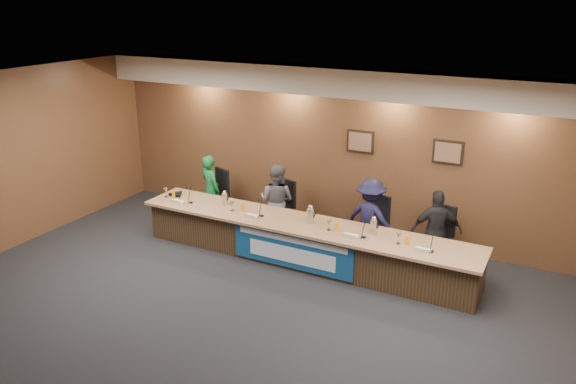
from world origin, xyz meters
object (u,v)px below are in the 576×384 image
at_px(office_chair_a, 214,199).
at_px(office_chair_d, 437,241).
at_px(panelist_d, 436,231).
at_px(office_chair_b, 279,211).
at_px(carafe_mid, 310,216).
at_px(panelist_c, 370,218).
at_px(office_chair_c, 372,229).
at_px(speakerphone, 177,194).
at_px(panelist_b, 277,201).
at_px(banner, 292,251).
at_px(carafe_right, 374,227).
at_px(dais_body, 303,243).
at_px(carafe_left, 225,199).
at_px(panelist_a, 211,189).

bearing_deg(office_chair_a, office_chair_d, 21.57).
distance_m(panelist_d, office_chair_a, 4.54).
distance_m(office_chair_b, carafe_mid, 1.41).
bearing_deg(panelist_c, office_chair_c, -80.30).
bearing_deg(speakerphone, carafe_mid, -1.00).
bearing_deg(panelist_b, office_chair_c, -177.98).
distance_m(office_chair_b, speakerphone, 2.01).
xyz_separation_m(banner, office_chair_a, (-2.43, 1.26, 0.10)).
height_order(panelist_b, carafe_right, panelist_b).
bearing_deg(office_chair_b, panelist_d, 16.22).
distance_m(dais_body, carafe_left, 1.70).
bearing_deg(carafe_left, panelist_a, 139.18).
xyz_separation_m(carafe_mid, speakerphone, (-2.88, 0.05, -0.11)).
distance_m(panelist_d, carafe_right, 1.11).
height_order(panelist_a, carafe_left, panelist_a).
height_order(panelist_c, office_chair_b, panelist_c).
xyz_separation_m(dais_body, panelist_b, (-0.92, 0.75, 0.37)).
relative_size(dais_body, speakerphone, 18.75).
bearing_deg(panelist_c, banner, 60.46).
distance_m(panelist_d, speakerphone, 4.89).
bearing_deg(office_chair_d, carafe_mid, -146.58).
height_order(office_chair_b, speakerphone, speakerphone).
xyz_separation_m(panelist_c, office_chair_b, (-1.87, 0.10, -0.24)).
xyz_separation_m(carafe_left, speakerphone, (-1.12, 0.01, -0.09)).
bearing_deg(panelist_b, panelist_a, -1.05).
height_order(banner, office_chair_c, banner).
bearing_deg(speakerphone, panelist_c, 10.64).
relative_size(panelist_b, office_chair_a, 3.00).
xyz_separation_m(panelist_d, carafe_mid, (-1.96, -0.74, 0.17)).
relative_size(panelist_d, speakerphone, 4.44).
xyz_separation_m(panelist_b, speakerphone, (-1.82, -0.69, 0.06)).
bearing_deg(panelist_d, speakerphone, -15.60).
height_order(carafe_left, carafe_right, carafe_right).
bearing_deg(carafe_mid, carafe_left, 178.56).
bearing_deg(office_chair_d, panelist_a, -168.57).
height_order(panelist_c, office_chair_a, panelist_c).
bearing_deg(carafe_mid, panelist_c, 42.57).
bearing_deg(dais_body, panelist_d, 19.53).
height_order(panelist_b, office_chair_a, panelist_b).
relative_size(panelist_b, carafe_mid, 5.46).
bearing_deg(panelist_c, carafe_left, 24.90).
xyz_separation_m(dais_body, panelist_d, (2.10, 0.75, 0.36)).
height_order(office_chair_d, carafe_mid, carafe_mid).
bearing_deg(office_chair_c, office_chair_a, -163.59).
relative_size(panelist_c, carafe_mid, 5.48).
bearing_deg(panelist_b, office_chair_a, -4.83).
relative_size(panelist_b, office_chair_d, 3.00).
xyz_separation_m(banner, panelist_c, (0.95, 1.16, 0.34)).
xyz_separation_m(panelist_c, office_chair_c, (0.00, 0.10, -0.24)).
relative_size(dais_body, office_chair_d, 12.50).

